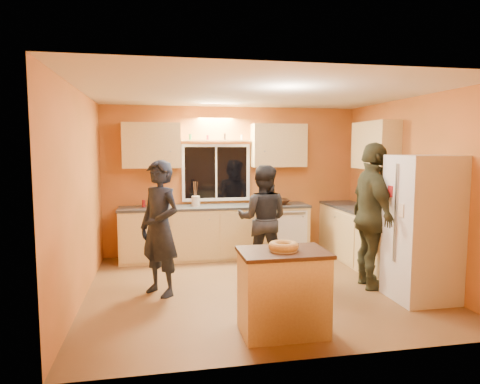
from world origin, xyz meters
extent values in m
plane|color=brown|center=(0.00, 0.00, 0.00)|extent=(4.50, 4.50, 0.00)
cube|color=orange|center=(0.00, 2.00, 1.30)|extent=(4.50, 0.04, 2.60)
cube|color=orange|center=(0.00, -2.00, 1.30)|extent=(4.50, 0.04, 2.60)
cube|color=orange|center=(-2.25, 0.00, 1.30)|extent=(0.04, 4.00, 2.60)
cube|color=orange|center=(2.25, 0.00, 1.30)|extent=(0.04, 4.00, 2.60)
cube|color=white|center=(0.00, 0.00, 2.60)|extent=(4.50, 4.00, 0.02)
cube|color=black|center=(-0.30, 1.99, 1.45)|extent=(1.10, 0.02, 0.90)
cube|color=white|center=(-0.30, 1.97, 1.45)|extent=(1.20, 0.04, 1.00)
cube|color=tan|center=(-1.40, 1.83, 1.92)|extent=(0.95, 0.33, 0.75)
cube|color=tan|center=(0.80, 1.83, 1.92)|extent=(0.95, 0.33, 0.75)
cube|color=tan|center=(2.08, 0.80, 1.92)|extent=(0.33, 1.00, 0.75)
cylinder|color=silver|center=(-1.25, 1.72, 1.48)|extent=(0.27, 0.12, 0.12)
cube|color=tan|center=(-0.35, 1.70, 0.43)|extent=(3.20, 0.60, 0.86)
cube|color=#282B2D|center=(-0.35, 1.70, 0.88)|extent=(3.24, 0.62, 0.04)
cube|color=tan|center=(1.95, 1.70, 0.43)|extent=(0.60, 0.60, 0.86)
cube|color=#282B2D|center=(1.95, 1.70, 0.88)|extent=(0.62, 0.62, 0.04)
cube|color=tan|center=(1.95, 0.50, 0.43)|extent=(0.60, 1.80, 0.86)
cube|color=#282B2D|center=(1.95, 0.50, 0.88)|extent=(0.62, 1.84, 0.04)
cube|color=silver|center=(1.89, -0.80, 0.90)|extent=(0.72, 0.70, 1.80)
cube|color=tan|center=(-0.08, -1.42, 0.42)|extent=(0.85, 0.57, 0.83)
cube|color=black|center=(-0.08, -1.42, 0.84)|extent=(0.89, 0.60, 0.04)
torus|color=tan|center=(-0.08, -1.42, 0.90)|extent=(0.31, 0.31, 0.09)
imported|color=black|center=(-1.30, 0.00, 0.87)|extent=(0.73, 0.75, 1.74)
imported|color=black|center=(0.23, 0.70, 0.82)|extent=(0.96, 0.86, 1.63)
imported|color=#2F3220|center=(1.50, -0.27, 0.98)|extent=(0.61, 1.20, 1.96)
imported|color=black|center=(0.76, 1.66, 0.95)|extent=(0.40, 0.40, 0.09)
cylinder|color=beige|center=(-0.68, 1.73, 0.99)|extent=(0.14, 0.14, 0.17)
imported|color=gray|center=(1.89, -0.27, 1.05)|extent=(0.28, 0.24, 0.30)
cube|color=maroon|center=(1.90, 0.84, 0.94)|extent=(0.18, 0.14, 0.07)
camera|label=1|loc=(-1.31, -5.48, 1.90)|focal=32.00mm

